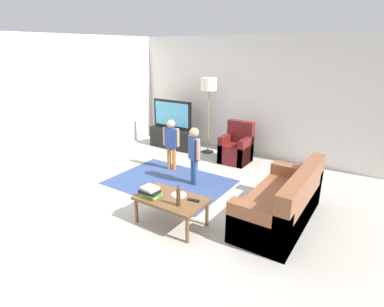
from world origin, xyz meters
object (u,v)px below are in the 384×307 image
object	(u,v)px
armchair	(237,149)
child_center	(194,151)
book_stack	(150,192)
floor_lamp	(209,88)
bottle	(178,197)
child_near_tv	(171,140)
tv	(172,115)
tv_stand	(173,138)
plate	(179,195)
coffee_table	(171,201)
couch	(285,205)
tv_remote	(194,200)

from	to	relation	value
armchair	child_center	world-z (taller)	child_center
child_center	book_stack	distance (m)	1.47
floor_lamp	bottle	world-z (taller)	floor_lamp
child_near_tv	child_center	world-z (taller)	child_center
tv	floor_lamp	bearing A→B (deg)	10.43
tv_stand	plate	size ratio (longest dim) A/B	5.45
coffee_table	plate	size ratio (longest dim) A/B	4.55
tv_stand	couch	size ratio (longest dim) A/B	0.67
tv_stand	bottle	bearing A→B (deg)	-51.88
child_center	bottle	size ratio (longest dim) A/B	3.62
coffee_table	child_center	bearing A→B (deg)	109.86
child_near_tv	tv	bearing A→B (deg)	126.15
child_near_tv	plate	bearing A→B (deg)	-49.65
child_center	plate	size ratio (longest dim) A/B	4.95
child_near_tv	bottle	world-z (taller)	child_near_tv
tv	plate	bearing A→B (deg)	-51.43
floor_lamp	book_stack	xyz separation A→B (m)	(0.93, -3.17, -1.06)
child_near_tv	coffee_table	bearing A→B (deg)	-52.82
floor_lamp	tv_stand	bearing A→B (deg)	-170.81
tv_stand	armchair	world-z (taller)	armchair
tv_remote	plate	xyz separation A→B (m)	(-0.27, 0.02, -0.00)
book_stack	bottle	distance (m)	0.50
child_center	tv_remote	xyz separation A→B (m)	(0.80, -1.23, -0.22)
armchair	floor_lamp	bearing A→B (deg)	167.52
armchair	book_stack	bearing A→B (deg)	-88.73
child_near_tv	tv_remote	bearing A→B (deg)	-44.70
couch	floor_lamp	distance (m)	3.55
tv	child_near_tv	size ratio (longest dim) A/B	1.03
coffee_table	bottle	xyz separation A→B (m)	(0.22, -0.12, 0.17)
child_center	plate	distance (m)	1.34
book_stack	plate	bearing A→B (deg)	36.11
bottle	tv_stand	bearing A→B (deg)	128.12
plate	coffee_table	bearing A→B (deg)	-112.73
armchair	couch	bearing A→B (deg)	-48.77
tv_stand	child_near_tv	xyz separation A→B (m)	(0.88, -1.23, 0.40)
book_stack	plate	distance (m)	0.41
floor_lamp	bottle	size ratio (longest dim) A/B	5.92
armchair	child_near_tv	world-z (taller)	child_near_tv
tv_stand	floor_lamp	xyz separation A→B (m)	(0.94, 0.15, 1.30)
tv	book_stack	size ratio (longest dim) A/B	3.75
floor_lamp	plate	xyz separation A→B (m)	(1.26, -2.93, -1.12)
armchair	floor_lamp	xyz separation A→B (m)	(-0.86, 0.19, 1.25)
child_center	floor_lamp	bearing A→B (deg)	112.97
coffee_table	book_stack	distance (m)	0.33
tv_remote	plate	size ratio (longest dim) A/B	0.77
armchair	book_stack	xyz separation A→B (m)	(0.07, -2.98, 0.19)
child_center	book_stack	world-z (taller)	child_center
bottle	book_stack	bearing A→B (deg)	-179.91
book_stack	couch	bearing A→B (deg)	32.97
tv_remote	plate	world-z (taller)	plate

